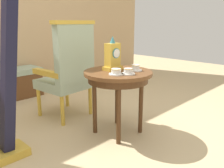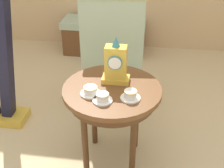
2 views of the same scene
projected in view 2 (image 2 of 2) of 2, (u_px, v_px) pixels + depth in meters
ground_plane at (100, 160)px, 2.35m from camera, size 10.00×10.00×0.00m
side_table at (112, 98)px, 2.06m from camera, size 0.67×0.67×0.66m
teacup_left at (90, 91)px, 1.94m from camera, size 0.14×0.14×0.06m
teacup_right at (102, 98)px, 1.88m from camera, size 0.13×0.13×0.06m
teacup_center at (130, 95)px, 1.90m from camera, size 0.13×0.13×0.06m
mantel_clock at (116, 64)px, 2.02m from camera, size 0.19×0.11×0.34m
armchair at (112, 52)px, 2.65m from camera, size 0.59×0.58×1.14m
window_bench at (104, 36)px, 3.92m from camera, size 1.06×0.40×0.44m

